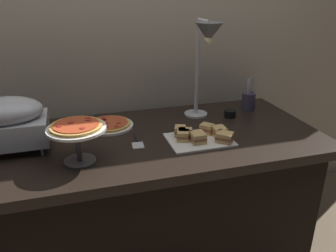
{
  "coord_description": "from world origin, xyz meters",
  "views": [
    {
      "loc": [
        -0.33,
        -1.59,
        1.5
      ],
      "look_at": [
        0.14,
        0.0,
        0.81
      ],
      "focal_mm": 36.5,
      "sensor_mm": 36.0,
      "label": 1
    }
  ],
  "objects": [
    {
      "name": "sandwich_platter",
      "position": [
        0.28,
        -0.12,
        0.78
      ],
      "size": [
        0.32,
        0.24,
        0.06
      ],
      "color": "white",
      "rests_on": "buffet_table"
    },
    {
      "name": "utensil_holder",
      "position": [
        0.74,
        0.23,
        0.82
      ],
      "size": [
        0.08,
        0.08,
        0.22
      ],
      "color": "#383347",
      "rests_on": "buffet_table"
    },
    {
      "name": "ground_plane",
      "position": [
        0.0,
        0.0,
        0.0
      ],
      "size": [
        8.0,
        8.0,
        0.0
      ],
      "primitive_type": "plane",
      "color": "brown"
    },
    {
      "name": "pizza_plate_front",
      "position": [
        -0.15,
        0.2,
        0.77
      ],
      "size": [
        0.27,
        0.27,
        0.03
      ],
      "color": "white",
      "rests_on": "buffet_table"
    },
    {
      "name": "serving_spatula",
      "position": [
        -0.04,
        -0.05,
        0.76
      ],
      "size": [
        0.06,
        0.17,
        0.01
      ],
      "color": "#B7BABF",
      "rests_on": "buffet_table"
    },
    {
      "name": "chafing_dish",
      "position": [
        -0.64,
        0.04,
        0.91
      ],
      "size": [
        0.37,
        0.25,
        0.26
      ],
      "color": "#B7BABF",
      "rests_on": "buffet_table"
    },
    {
      "name": "sauce_cup_near",
      "position": [
        0.57,
        0.15,
        0.78
      ],
      "size": [
        0.07,
        0.07,
        0.04
      ],
      "color": "black",
      "rests_on": "buffet_table"
    },
    {
      "name": "heat_lamp",
      "position": [
        0.39,
        0.12,
        1.21
      ],
      "size": [
        0.15,
        0.29,
        0.57
      ],
      "color": "#B7BABF",
      "rests_on": "buffet_table"
    },
    {
      "name": "pizza_plate_center",
      "position": [
        -0.33,
        -0.17,
        0.91
      ],
      "size": [
        0.26,
        0.26,
        0.19
      ],
      "color": "#595B60",
      "rests_on": "buffet_table"
    },
    {
      "name": "buffet_table",
      "position": [
        0.0,
        0.0,
        0.39
      ],
      "size": [
        1.9,
        0.84,
        0.76
      ],
      "color": "black",
      "rests_on": "ground_plane"
    },
    {
      "name": "back_wall",
      "position": [
        0.0,
        0.5,
        1.2
      ],
      "size": [
        4.4,
        0.04,
        2.4
      ],
      "primitive_type": "cube",
      "color": "tan",
      "rests_on": "ground_plane"
    }
  ]
}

